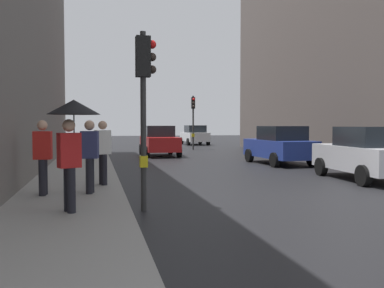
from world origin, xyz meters
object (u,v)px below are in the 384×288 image
(car_white_compact, at_px, (195,135))
(pedestrian_with_umbrella, at_px, (72,124))
(pedestrian_with_grey_backpack, at_px, (88,152))
(car_silver_hatchback, at_px, (367,154))
(car_red_sedan, at_px, (159,141))
(pedestrian_in_red_jacket, at_px, (43,154))
(traffic_light_far_median, at_px, (193,113))
(traffic_light_near_left, at_px, (144,88))
(car_blue_van, at_px, (280,145))
(pedestrian_with_black_backpack, at_px, (101,149))

(car_white_compact, height_order, pedestrian_with_umbrella, pedestrian_with_umbrella)
(pedestrian_with_grey_backpack, bearing_deg, car_silver_hatchback, 10.63)
(car_red_sedan, bearing_deg, pedestrian_in_red_jacket, -109.17)
(traffic_light_far_median, distance_m, car_red_sedan, 6.68)
(traffic_light_far_median, distance_m, car_silver_hatchback, 17.89)
(car_white_compact, xyz_separation_m, car_red_sedan, (-5.17, -12.87, 0.00))
(pedestrian_with_umbrella, bearing_deg, car_red_sedan, 75.82)
(traffic_light_near_left, height_order, pedestrian_with_umbrella, traffic_light_near_left)
(car_red_sedan, relative_size, car_silver_hatchback, 0.98)
(car_white_compact, bearing_deg, pedestrian_with_umbrella, -107.70)
(car_red_sedan, bearing_deg, pedestrian_with_umbrella, -104.18)
(car_blue_van, xyz_separation_m, pedestrian_with_grey_backpack, (-8.46, -7.50, 0.29))
(traffic_light_near_left, xyz_separation_m, car_blue_van, (7.27, 9.12, -1.72))
(pedestrian_with_umbrella, distance_m, pedestrian_with_black_backpack, 3.65)
(traffic_light_far_median, bearing_deg, car_silver_hatchback, -84.42)
(pedestrian_with_grey_backpack, bearing_deg, car_red_sedan, 74.65)
(pedestrian_with_black_backpack, bearing_deg, pedestrian_with_umbrella, -99.24)
(car_red_sedan, distance_m, pedestrian_with_umbrella, 16.55)
(car_red_sedan, relative_size, pedestrian_in_red_jacket, 2.38)
(pedestrian_with_umbrella, bearing_deg, pedestrian_with_black_backpack, 80.76)
(pedestrian_with_grey_backpack, xyz_separation_m, pedestrian_in_red_jacket, (-1.03, -0.04, -0.03))
(traffic_light_far_median, height_order, car_blue_van, traffic_light_far_median)
(car_blue_van, bearing_deg, car_red_sedan, 126.16)
(car_white_compact, bearing_deg, car_silver_hatchback, -90.28)
(car_silver_hatchback, relative_size, pedestrian_with_umbrella, 2.01)
(traffic_light_far_median, bearing_deg, pedestrian_with_grey_backpack, -110.20)
(car_silver_hatchback, height_order, pedestrian_in_red_jacket, pedestrian_in_red_jacket)
(traffic_light_near_left, bearing_deg, traffic_light_far_median, 74.20)
(pedestrian_with_black_backpack, bearing_deg, traffic_light_far_median, 69.29)
(car_blue_van, relative_size, pedestrian_with_black_backpack, 2.42)
(traffic_light_near_left, xyz_separation_m, car_red_sedan, (2.62, 15.49, -1.72))
(pedestrian_with_umbrella, bearing_deg, car_white_compact, 72.30)
(traffic_light_far_median, relative_size, pedestrian_in_red_jacket, 2.21)
(traffic_light_near_left, height_order, car_red_sedan, traffic_light_near_left)
(pedestrian_with_black_backpack, height_order, pedestrian_with_grey_backpack, same)
(car_white_compact, distance_m, car_red_sedan, 13.87)
(pedestrian_with_black_backpack, distance_m, pedestrian_with_grey_backpack, 1.44)
(traffic_light_far_median, height_order, car_silver_hatchback, traffic_light_far_median)
(car_silver_hatchback, distance_m, pedestrian_with_grey_backpack, 9.02)
(car_white_compact, bearing_deg, traffic_light_far_median, -104.10)
(pedestrian_with_black_backpack, bearing_deg, pedestrian_in_red_jacket, -133.56)
(car_silver_hatchback, xyz_separation_m, pedestrian_in_red_jacket, (-9.89, -1.70, 0.25))
(car_red_sedan, bearing_deg, traffic_light_near_left, -99.59)
(traffic_light_near_left, distance_m, car_blue_van, 11.79)
(car_silver_hatchback, bearing_deg, traffic_light_far_median, 95.58)
(car_red_sedan, distance_m, pedestrian_in_red_jacket, 14.74)
(traffic_light_far_median, distance_m, pedestrian_with_black_backpack, 19.28)
(traffic_light_far_median, xyz_separation_m, pedestrian_with_black_backpack, (-6.79, -17.98, -1.54))
(car_blue_van, height_order, pedestrian_in_red_jacket, pedestrian_in_red_jacket)
(traffic_light_near_left, distance_m, pedestrian_in_red_jacket, 3.09)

